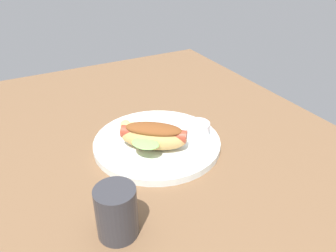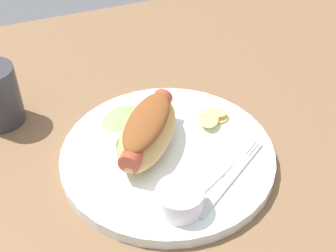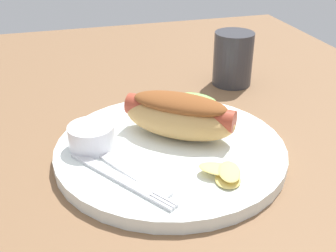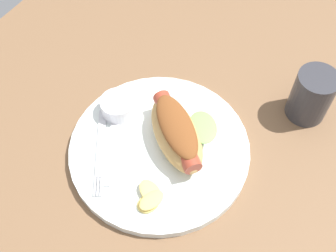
% 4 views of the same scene
% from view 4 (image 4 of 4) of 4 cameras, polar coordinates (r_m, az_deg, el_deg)
% --- Properties ---
extents(ground_plane, '(1.20, 0.90, 0.02)m').
position_cam_4_polar(ground_plane, '(0.69, 0.60, -2.98)').
color(ground_plane, brown).
extents(plate, '(0.29, 0.29, 0.02)m').
position_cam_4_polar(plate, '(0.67, -1.16, -3.13)').
color(plate, white).
rests_on(plate, ground_plane).
extents(hot_dog, '(0.14, 0.15, 0.06)m').
position_cam_4_polar(hot_dog, '(0.65, 1.29, -0.67)').
color(hot_dog, tan).
rests_on(hot_dog, plate).
extents(sauce_ramekin, '(0.06, 0.06, 0.03)m').
position_cam_4_polar(sauce_ramekin, '(0.70, -6.69, 2.74)').
color(sauce_ramekin, white).
rests_on(sauce_ramekin, plate).
extents(fork, '(0.13, 0.10, 0.00)m').
position_cam_4_polar(fork, '(0.67, -9.07, -3.08)').
color(fork, silver).
rests_on(fork, plate).
extents(knife, '(0.14, 0.08, 0.00)m').
position_cam_4_polar(knife, '(0.67, -7.50, -2.14)').
color(knife, silver).
rests_on(knife, plate).
extents(chips_pile, '(0.06, 0.05, 0.01)m').
position_cam_4_polar(chips_pile, '(0.62, -2.41, -9.68)').
color(chips_pile, '#EACC68').
rests_on(chips_pile, plate).
extents(drinking_cup, '(0.07, 0.07, 0.09)m').
position_cam_4_polar(drinking_cup, '(0.73, 18.78, 3.91)').
color(drinking_cup, '#333338').
rests_on(drinking_cup, ground_plane).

